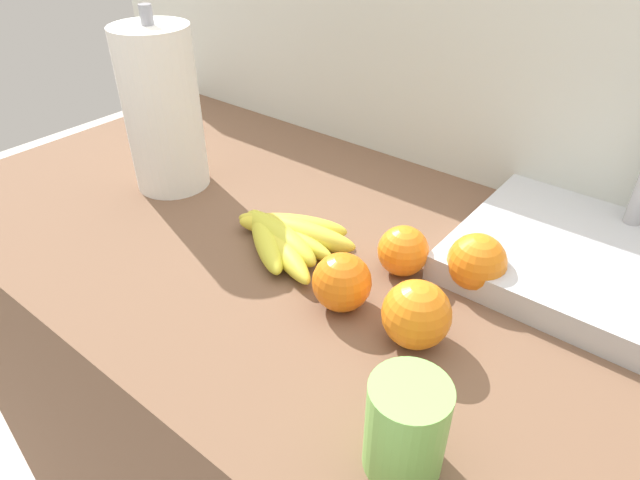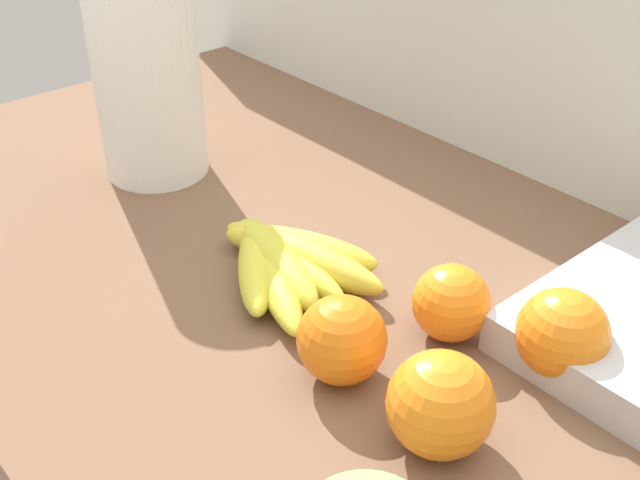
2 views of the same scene
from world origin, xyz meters
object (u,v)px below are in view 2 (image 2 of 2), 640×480
at_px(orange_right, 342,340).
at_px(orange_front, 451,303).
at_px(orange_center, 562,334).
at_px(paper_towel_roll, 146,66).
at_px(banana_bunch, 283,261).
at_px(orange_back_left, 440,404).

distance_m(orange_right, orange_front, 0.11).
relative_size(orange_center, paper_towel_roll, 0.26).
bearing_deg(paper_towel_roll, orange_front, 3.91).
distance_m(banana_bunch, paper_towel_roll, 0.31).
distance_m(orange_back_left, paper_towel_roll, 0.55).
height_order(banana_bunch, orange_front, orange_front).
bearing_deg(orange_front, paper_towel_roll, -176.09).
bearing_deg(orange_right, paper_towel_roll, 169.67).
distance_m(orange_front, paper_towel_roll, 0.47).
bearing_deg(orange_back_left, orange_center, 86.09).
relative_size(banana_bunch, orange_front, 2.86).
bearing_deg(banana_bunch, orange_right, -19.91).
bearing_deg(orange_front, banana_bunch, -161.36).
relative_size(orange_front, paper_towel_roll, 0.23).
xyz_separation_m(banana_bunch, paper_towel_roll, (-0.29, 0.03, 0.12)).
relative_size(orange_right, orange_back_left, 0.93).
bearing_deg(banana_bunch, orange_center, 19.06).
bearing_deg(banana_bunch, orange_back_left, -11.19).
bearing_deg(orange_right, banana_bunch, 160.09).
relative_size(orange_right, orange_center, 0.97).
xyz_separation_m(orange_right, orange_front, (0.02, 0.11, -0.00)).
relative_size(banana_bunch, orange_back_left, 2.45).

